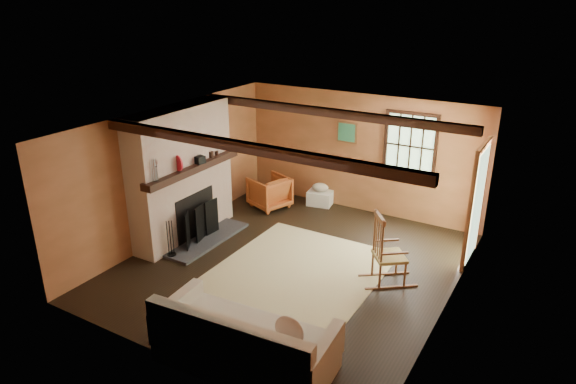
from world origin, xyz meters
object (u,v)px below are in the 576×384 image
Objects in this scene: sofa at (244,345)px; laundry_basket at (320,198)px; armchair at (269,192)px; rocking_chair at (387,254)px; fireplace at (183,179)px.

sofa reaches higher than laundry_basket.
sofa is at bearing 49.26° from armchair.
rocking_chair reaches higher than sofa.
armchair is (-3.15, 1.61, -0.15)m from rocking_chair.
sofa is 4.43× the size of laundry_basket.
rocking_chair reaches higher than laundry_basket.
rocking_chair is 2.82m from sofa.
armchair is (-2.38, 4.32, 0.02)m from sofa.
fireplace is at bearing 136.92° from sofa.
sofa is 3.04× the size of armchair.
fireplace is 3.91m from sofa.
rocking_chair is (3.74, 0.30, -0.62)m from fireplace.
laundry_basket is at bearing 60.42° from fireplace.
sofa is at bearing 126.33° from rocking_chair.
laundry_basket is at bearing 103.01° from sofa.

